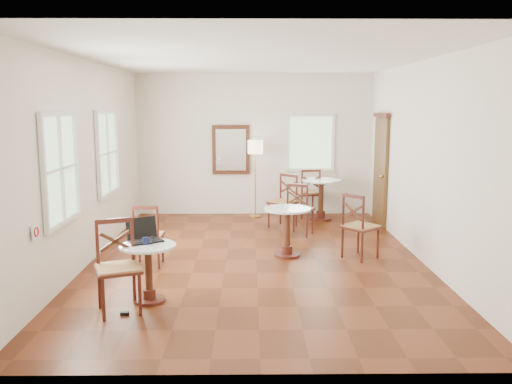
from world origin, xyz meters
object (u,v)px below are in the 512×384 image
chair_mid_a (300,209)px  water_glass (152,240)px  chair_near_b (118,267)px  mouse (149,240)px  chair_near_a (148,235)px  cafe_table_near (149,267)px  chair_back_a (308,193)px  cafe_table_back (321,195)px  navy_mug (146,241)px  cafe_table_mid (287,226)px  laptop (144,235)px  power_adapter (125,313)px  chair_mid_b (359,226)px  chair_back_b (283,201)px  floor_lamp (255,152)px

chair_mid_a → water_glass: 3.86m
chair_near_b → chair_mid_a: (2.40, 3.56, -0.04)m
chair_near_b → water_glass: (0.33, 0.32, 0.23)m
mouse → chair_near_a: bearing=84.5°
cafe_table_near → chair_back_a: (2.43, 4.88, 0.08)m
cafe_table_back → chair_back_a: bearing=127.0°
chair_mid_a → navy_mug: bearing=79.6°
cafe_table_mid → navy_mug: size_ratio=6.98×
chair_back_a → laptop: chair_back_a is taller
laptop → power_adapter: laptop is taller
chair_near_a → chair_mid_b: chair_mid_b is taller
cafe_table_near → water_glass: size_ratio=7.25×
cafe_table_near → chair_mid_b: bearing=31.8°
chair_near_a → laptop: (0.20, -1.24, 0.31)m
chair_near_b → chair_near_a: bearing=68.5°
chair_back_a → power_adapter: chair_back_a is taller
navy_mug → cafe_table_near: bearing=-37.2°
chair_back_b → mouse: (-1.88, -3.77, 0.21)m
floor_lamp → laptop: bearing=-106.7°
chair_near_b → mouse: bearing=39.6°
chair_mid_a → navy_mug: chair_mid_a is taller
cafe_table_back → water_glass: cafe_table_back is taller
laptop → water_glass: (0.13, -0.17, -0.02)m
chair_mid_b → navy_mug: size_ratio=9.26×
cafe_table_near → floor_lamp: size_ratio=0.43×
cafe_table_back → floor_lamp: 1.63m
cafe_table_mid → mouse: (-1.81, -1.75, 0.24)m
cafe_table_back → chair_near_b: 5.69m
chair_mid_b → floor_lamp: (-1.56, 3.10, 0.87)m
laptop → mouse: 0.08m
floor_lamp → chair_mid_b: bearing=-63.2°
cafe_table_back → chair_near_a: (-2.95, -3.14, -0.06)m
cafe_table_mid → chair_back_a: size_ratio=0.74×
chair_back_a → navy_mug: size_ratio=9.43×
chair_mid_b → laptop: bearing=78.7°
chair_mid_b → cafe_table_near: bearing=82.2°
chair_mid_b → power_adapter: 3.83m
cafe_table_mid → mouse: bearing=-136.1°
cafe_table_mid → navy_mug: navy_mug is taller
chair_near_b → chair_back_a: size_ratio=1.02×
chair_mid_a → laptop: (-2.19, -3.07, 0.29)m
chair_back_b → floor_lamp: (-0.54, 0.93, 0.87)m
chair_mid_b → chair_back_a: size_ratio=0.98×
power_adapter → floor_lamp: bearing=74.0°
chair_back_a → laptop: (-2.52, -4.69, 0.25)m
floor_lamp → mouse: size_ratio=19.12×
cafe_table_near → chair_back_b: chair_back_b is taller
chair_back_b → cafe_table_near: bearing=-75.4°
water_glass → chair_mid_a: bearing=57.5°
chair_mid_a → water_glass: bearing=80.4°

